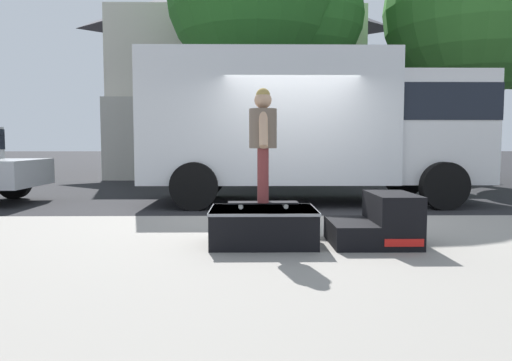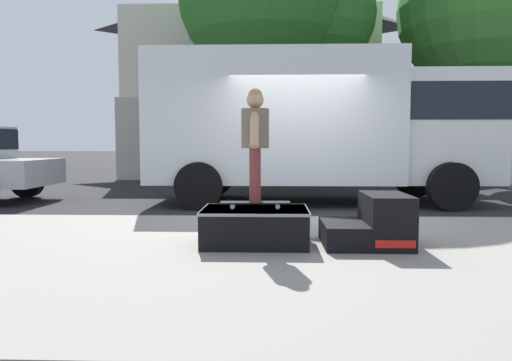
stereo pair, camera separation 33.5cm
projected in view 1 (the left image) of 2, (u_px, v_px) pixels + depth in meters
ground_plane at (298, 218)px, 7.95m from camera, size 140.00×140.00×0.00m
sidewalk_slab at (327, 258)px, 4.95m from camera, size 50.00×5.00×0.12m
skate_box at (263, 225)px, 5.32m from camera, size 1.17×0.85×0.40m
kicker_ramp at (379, 223)px, 5.34m from camera, size 0.93×0.88×0.57m
skateboard at (263, 203)px, 5.35m from camera, size 0.79×0.23×0.07m
skater_kid at (263, 135)px, 5.29m from camera, size 0.31×0.65×1.26m
box_truck at (313, 122)px, 10.02m from camera, size 6.91×2.63×3.05m
street_tree_neighbour at (482, 16)px, 14.24m from camera, size 5.67×5.15×7.76m
house_behind at (238, 71)px, 19.94m from camera, size 9.54×8.22×8.40m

